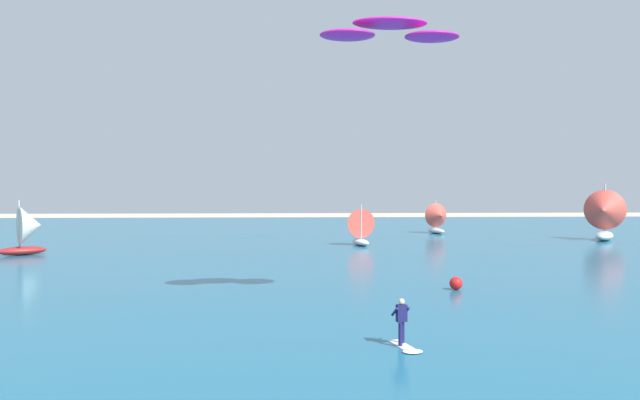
% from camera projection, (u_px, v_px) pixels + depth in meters
% --- Properties ---
extents(ocean, '(160.00, 90.00, 0.10)m').
position_uv_depth(ocean, '(292.00, 248.00, 56.11)').
color(ocean, '#1E607F').
rests_on(ocean, ground).
extents(kitesurfer, '(1.03, 2.03, 1.67)m').
position_uv_depth(kitesurfer, '(404.00, 330.00, 22.98)').
color(kitesurfer, white).
rests_on(kitesurfer, ocean).
extents(kite, '(6.30, 2.29, 0.94)m').
position_uv_depth(kite, '(390.00, 31.00, 29.00)').
color(kite, '#B21999').
extents(sailboat_anchored_offshore, '(3.81, 3.44, 4.24)m').
position_uv_depth(sailboat_anchored_offshore, '(29.00, 230.00, 51.04)').
color(sailboat_anchored_offshore, maroon).
rests_on(sailboat_anchored_offshore, ocean).
extents(sailboat_trailing, '(4.40, 4.88, 5.43)m').
position_uv_depth(sailboat_trailing, '(604.00, 215.00, 62.57)').
color(sailboat_trailing, silver).
rests_on(sailboat_trailing, ocean).
extents(sailboat_heeled_over, '(2.84, 3.24, 3.64)m').
position_uv_depth(sailboat_heeled_over, '(359.00, 226.00, 58.58)').
color(sailboat_heeled_over, silver).
rests_on(sailboat_heeled_over, ocean).
extents(sailboat_leading, '(2.85, 3.23, 3.64)m').
position_uv_depth(sailboat_leading, '(438.00, 218.00, 70.61)').
color(sailboat_leading, silver).
rests_on(sailboat_leading, ocean).
extents(marker_buoy, '(0.69, 0.69, 0.69)m').
position_uv_depth(marker_buoy, '(456.00, 283.00, 34.86)').
color(marker_buoy, red).
rests_on(marker_buoy, ocean).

